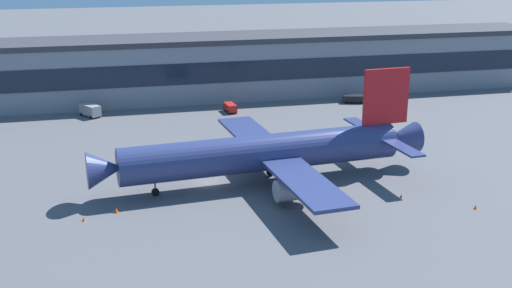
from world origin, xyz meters
TOP-DOWN VIEW (x-y plane):
  - ground_plane at (0.00, 0.00)m, footprint 600.00×600.00m
  - terminal_building at (0.00, 57.02)m, footprint 187.05×16.50m
  - airliner at (8.78, -2.00)m, footprint 52.22×44.44m
  - crew_van at (-17.90, 44.63)m, footprint 4.68×5.56m
  - follow_me_car at (11.67, 41.38)m, footprint 2.34×4.55m
  - baggage_tug at (47.83, 37.68)m, footprint 3.87×4.03m
  - pushback_tractor at (40.89, 43.12)m, footprint 5.35×3.87m
  - traffic_cone_0 at (33.90, -18.60)m, footprint 0.46×0.46m
  - traffic_cone_1 at (-18.27, -10.02)m, footprint 0.45×0.45m
  - traffic_cone_2 at (-14.04, -8.29)m, footprint 0.60×0.60m
  - traffic_cone_3 at (25.81, -12.51)m, footprint 0.45×0.45m

SIDE VIEW (x-z plane):
  - ground_plane at x=0.00m, z-range 0.00..0.00m
  - traffic_cone_3 at x=25.81m, z-range 0.00..0.56m
  - traffic_cone_1 at x=-18.27m, z-range 0.00..0.57m
  - traffic_cone_0 at x=33.90m, z-range 0.00..0.58m
  - traffic_cone_2 at x=-14.04m, z-range 0.00..0.75m
  - pushback_tractor at x=40.89m, z-range 0.17..1.92m
  - baggage_tug at x=47.83m, z-range 0.16..2.01m
  - follow_me_car at x=11.67m, z-range 0.17..2.02m
  - crew_van at x=-17.90m, z-range 0.18..2.73m
  - airliner at x=8.78m, z-range -3.40..13.03m
  - terminal_building at x=0.00m, z-range 0.02..14.49m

